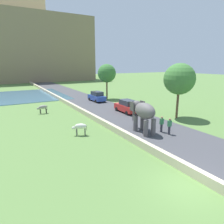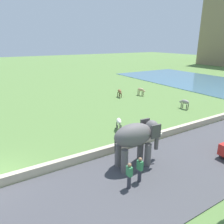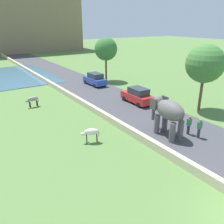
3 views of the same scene
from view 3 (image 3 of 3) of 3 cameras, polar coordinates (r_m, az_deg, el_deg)
road_surface at (r=28.67m, az=-1.88°, el=4.04°), size 7.00×120.00×0.06m
barrier_wall at (r=25.16m, az=-6.83°, el=2.07°), size 0.40×110.00×0.61m
elephant at (r=18.41m, az=13.52°, el=0.07°), size 1.59×3.51×2.99m
person_beside_elephant at (r=19.45m, az=18.36°, el=-3.01°), size 0.36×0.22×1.63m
person_trailing at (r=19.12m, az=20.66°, el=-3.75°), size 0.36×0.22×1.63m
car_red at (r=25.88m, az=6.26°, el=4.02°), size 1.85×4.03×1.80m
car_blue at (r=33.42m, az=-4.21°, el=8.03°), size 1.87×4.04×1.80m
cow_white at (r=17.38m, az=-5.22°, el=-5.04°), size 1.39×0.91×1.15m
cow_grey at (r=26.03m, az=-18.95°, el=2.93°), size 1.40×0.50×1.15m
tree_near at (r=35.43m, az=-1.50°, el=15.18°), size 3.37×3.37×6.47m
tree_mid at (r=24.42m, az=21.89°, el=10.92°), size 3.71×3.71×6.62m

